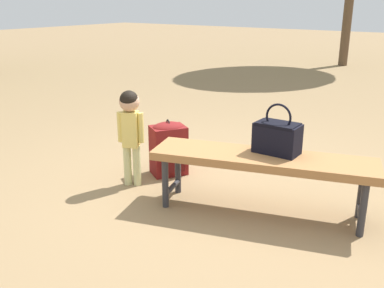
# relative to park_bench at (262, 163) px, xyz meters

# --- Properties ---
(ground_plane) EXTENTS (40.00, 40.00, 0.00)m
(ground_plane) POSITION_rel_park_bench_xyz_m (0.37, -0.10, -0.39)
(ground_plane) COLOR #8C704C
(ground_plane) RESTS_ON ground
(park_bench) EXTENTS (1.65, 0.85, 0.45)m
(park_bench) POSITION_rel_park_bench_xyz_m (0.00, 0.00, 0.00)
(park_bench) COLOR #9E6B3D
(park_bench) RESTS_ON ground
(handbag) EXTENTS (0.32, 0.18, 0.37)m
(handbag) POSITION_rel_park_bench_xyz_m (-0.06, -0.10, 0.18)
(handbag) COLOR black
(handbag) RESTS_ON park_bench
(child_standing) EXTENTS (0.20, 0.17, 0.82)m
(child_standing) POSITION_rel_park_bench_xyz_m (1.12, 0.17, 0.15)
(child_standing) COLOR #CCCC8C
(child_standing) RESTS_ON ground
(backpack_large) EXTENTS (0.35, 0.37, 0.51)m
(backpack_large) POSITION_rel_park_bench_xyz_m (1.02, -0.21, -0.14)
(backpack_large) COLOR maroon
(backpack_large) RESTS_ON ground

